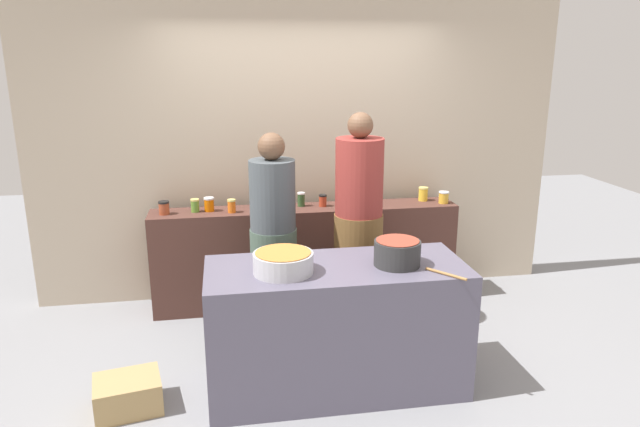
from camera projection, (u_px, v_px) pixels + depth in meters
ground at (328, 363)px, 4.25m from camera, size 12.00×12.00×0.00m
storefront_wall at (300, 134)px, 5.23m from camera, size 4.80×0.12×3.00m
display_shelf at (306, 256)px, 5.18m from camera, size 2.70×0.36×0.90m
prep_table at (336, 327)px, 3.85m from camera, size 1.70×0.70×0.87m
preserve_jar_0 at (164, 208)px, 4.82m from camera, size 0.09×0.09×0.11m
preserve_jar_1 at (195, 205)px, 4.90m from camera, size 0.07×0.07×0.11m
preserve_jar_2 at (209, 204)px, 4.92m from camera, size 0.09×0.09×0.12m
preserve_jar_3 at (232, 206)px, 4.88m from camera, size 0.07×0.07×0.11m
preserve_jar_4 at (258, 200)px, 5.03m from camera, size 0.08×0.08×0.14m
preserve_jar_5 at (301, 199)px, 5.08m from camera, size 0.07×0.07×0.12m
preserve_jar_6 at (323, 200)px, 5.08m from camera, size 0.07×0.07×0.11m
preserve_jar_7 at (352, 196)px, 5.14m from camera, size 0.09×0.09×0.15m
preserve_jar_8 at (423, 194)px, 5.27m from camera, size 0.09×0.09×0.13m
preserve_jar_9 at (444, 197)px, 5.19m from camera, size 0.09×0.09×0.11m
cooking_pot_left at (283, 263)px, 3.60m from camera, size 0.38×0.38×0.14m
cooking_pot_center at (397, 253)px, 3.73m from camera, size 0.30×0.30×0.17m
wooden_spoon at (446, 274)px, 3.57m from camera, size 0.19×0.24×0.02m
cook_with_tongs at (274, 247)px, 4.51m from camera, size 0.37×0.37×1.64m
cook_in_cap at (358, 236)px, 4.58m from camera, size 0.39×0.39×1.78m
bread_crate at (128, 394)px, 3.67m from camera, size 0.46×0.40×0.21m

